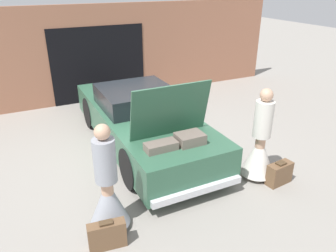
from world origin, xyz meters
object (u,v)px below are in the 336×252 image
Objects in this scene: car at (142,120)px; suitcase_beside_left_person at (107,235)px; person_left at (108,193)px; suitcase_beside_right_person at (279,173)px; person_right at (260,147)px.

car is 3.16m from suitcase_beside_left_person.
car reaches higher than person_left.
person_left is 3.33× the size of suitcase_beside_right_person.
person_left is 3.15m from suitcase_beside_right_person.
car is 3.07m from suitcase_beside_right_person.
suitcase_beside_left_person is at bearing -177.50° from suitcase_beside_right_person.
car is 2.79× the size of person_right.
suitcase_beside_left_person is at bearing 91.94° from person_right.
person_left is (-1.45, -2.31, 0.03)m from car.
car reaches higher than person_right.
person_right is 0.59m from suitcase_beside_right_person.
suitcase_beside_right_person is at bearing -56.85° from car.
suitcase_beside_left_person is (-0.16, -0.38, -0.40)m from person_left.
person_right reaches higher than suitcase_beside_right_person.
suitcase_beside_right_person is (3.11, -0.24, -0.40)m from person_left.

